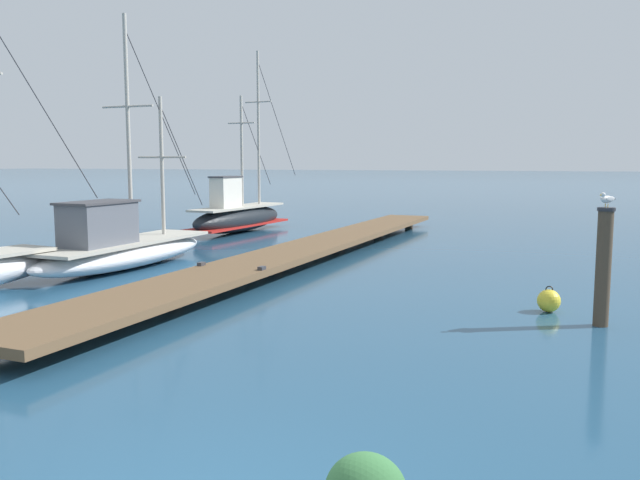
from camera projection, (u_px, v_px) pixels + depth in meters
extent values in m
cube|color=brown|center=(309.00, 247.00, 19.12)|extent=(2.56, 22.65, 0.16)
cylinder|color=#4C3D2D|center=(173.00, 300.00, 12.94)|extent=(0.36, 0.36, 0.29)
cylinder|color=#4C3D2D|center=(275.00, 266.00, 17.08)|extent=(0.36, 0.36, 0.29)
cylinder|color=#4C3D2D|center=(337.00, 246.00, 21.22)|extent=(0.36, 0.36, 0.29)
cylinder|color=#4C3D2D|center=(379.00, 232.00, 25.36)|extent=(0.36, 0.36, 0.29)
cylinder|color=#4C3D2D|center=(409.00, 222.00, 29.50)|extent=(0.36, 0.36, 0.29)
cube|color=#333338|center=(201.00, 264.00, 15.27)|extent=(0.13, 0.20, 0.08)
cube|color=#333338|center=(262.00, 268.00, 14.66)|extent=(0.13, 0.20, 0.08)
ellipsoid|color=black|center=(239.00, 219.00, 26.68)|extent=(1.86, 6.17, 1.06)
cube|color=#B2AD9E|center=(239.00, 207.00, 26.62)|extent=(1.65, 5.55, 0.08)
cube|color=#B21E19|center=(239.00, 225.00, 26.71)|extent=(1.87, 6.05, 0.08)
cube|color=silver|center=(226.00, 193.00, 25.73)|extent=(0.76, 1.39, 1.18)
cube|color=#3D3D42|center=(226.00, 177.00, 25.65)|extent=(0.82, 1.50, 0.06)
cylinder|color=#B2ADA3|center=(242.00, 151.00, 26.62)|extent=(0.11, 0.11, 4.47)
cylinder|color=#B2ADA3|center=(241.00, 123.00, 26.48)|extent=(1.26, 0.16, 0.06)
cylinder|color=#333338|center=(257.00, 146.00, 27.68)|extent=(0.20, 2.32, 3.31)
cylinder|color=#B2ADA3|center=(258.00, 128.00, 27.73)|extent=(0.11, 0.11, 6.44)
cylinder|color=#B2ADA3|center=(258.00, 102.00, 27.60)|extent=(1.26, 0.16, 0.06)
cylinder|color=#333338|center=(278.00, 123.00, 29.26)|extent=(0.28, 3.34, 4.76)
ellipsoid|color=silver|center=(125.00, 254.00, 17.74)|extent=(2.02, 6.60, 0.73)
cube|color=#B2AD9E|center=(124.00, 242.00, 17.70)|extent=(1.78, 5.94, 0.08)
cube|color=#565B66|center=(99.00, 224.00, 16.73)|extent=(1.08, 1.98, 1.08)
cube|color=#3D3D42|center=(98.00, 202.00, 16.66)|extent=(1.17, 2.14, 0.06)
cylinder|color=#B2ADA3|center=(128.00, 129.00, 17.64)|extent=(0.11, 0.11, 6.06)
cylinder|color=#B2ADA3|center=(127.00, 106.00, 17.56)|extent=(1.66, 0.10, 0.06)
cylinder|color=#333338|center=(164.00, 121.00, 19.10)|extent=(0.11, 3.15, 4.48)
cylinder|color=#B2ADA3|center=(162.00, 166.00, 19.11)|extent=(0.11, 0.11, 4.02)
cylinder|color=#B2ADA3|center=(162.00, 157.00, 19.08)|extent=(1.66, 0.10, 0.06)
cylinder|color=#333338|center=(183.00, 159.00, 20.09)|extent=(0.08, 2.10, 2.98)
cylinder|color=#333338|center=(45.00, 112.00, 15.84)|extent=(0.43, 3.04, 4.37)
cylinder|color=#4C3D2D|center=(603.00, 267.00, 11.35)|extent=(0.26, 0.26, 2.09)
cylinder|color=#28282D|center=(606.00, 209.00, 11.22)|extent=(0.30, 0.30, 0.06)
cylinder|color=gold|center=(608.00, 206.00, 11.20)|extent=(0.01, 0.01, 0.07)
cylinder|color=gold|center=(605.00, 205.00, 11.24)|extent=(0.01, 0.01, 0.07)
ellipsoid|color=white|center=(607.00, 199.00, 11.20)|extent=(0.26, 0.30, 0.13)
ellipsoid|color=silver|center=(611.00, 199.00, 11.17)|extent=(0.17, 0.21, 0.09)
ellipsoid|color=#383838|center=(614.00, 199.00, 11.23)|extent=(0.06, 0.07, 0.04)
ellipsoid|color=silver|center=(605.00, 199.00, 11.26)|extent=(0.17, 0.21, 0.09)
ellipsoid|color=#383838|center=(609.00, 199.00, 11.31)|extent=(0.06, 0.07, 0.04)
cone|color=white|center=(612.00, 199.00, 11.28)|extent=(0.10, 0.11, 0.07)
sphere|color=white|center=(603.00, 195.00, 11.13)|extent=(0.08, 0.08, 0.08)
cone|color=gold|center=(601.00, 195.00, 11.11)|extent=(0.05, 0.05, 0.02)
sphere|color=yellow|center=(549.00, 301.00, 12.51)|extent=(0.44, 0.44, 0.44)
torus|color=black|center=(549.00, 289.00, 12.48)|extent=(0.14, 0.02, 0.14)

